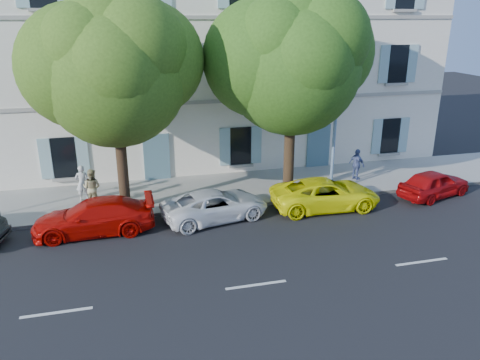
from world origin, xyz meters
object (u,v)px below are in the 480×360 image
object	(u,v)px
car_yellow_supercar	(325,194)
pedestrian_a	(82,183)
car_white_coupe	(215,205)
pedestrian_c	(357,165)
pedestrian_b	(92,188)
tree_right	(292,67)
street_lamp	(338,105)
car_red_coupe	(94,217)
car_red_hatchback	(434,184)
tree_left	(114,75)

from	to	relation	value
car_yellow_supercar	pedestrian_a	distance (m)	10.88
car_white_coupe	pedestrian_c	distance (m)	8.32
car_yellow_supercar	pedestrian_b	world-z (taller)	pedestrian_b
pedestrian_c	car_yellow_supercar	bearing A→B (deg)	110.62
car_white_coupe	car_yellow_supercar	xyz separation A→B (m)	(4.94, -0.04, 0.04)
tree_right	pedestrian_a	size ratio (longest dim) A/B	5.49
pedestrian_b	street_lamp	bearing A→B (deg)	-161.54
car_red_coupe	tree_right	distance (m)	10.31
street_lamp	car_white_coupe	bearing A→B (deg)	-166.74
pedestrian_b	pedestrian_c	bearing A→B (deg)	-154.96
car_yellow_supercar	car_red_hatchback	distance (m)	5.51
car_white_coupe	car_red_coupe	bearing A→B (deg)	79.72
pedestrian_a	pedestrian_b	world-z (taller)	pedestrian_b
car_red_coupe	tree_right	world-z (taller)	tree_right
tree_right	car_yellow_supercar	bearing A→B (deg)	-55.29
tree_right	car_white_coupe	bearing A→B (deg)	-156.72
tree_right	pedestrian_a	bearing A→B (deg)	170.65
pedestrian_c	pedestrian_a	bearing A→B (deg)	65.43
tree_left	pedestrian_b	bearing A→B (deg)	149.94
tree_left	street_lamp	distance (m)	9.71
car_white_coupe	pedestrian_b	bearing A→B (deg)	52.93
pedestrian_b	pedestrian_a	bearing A→B (deg)	-36.95
car_yellow_supercar	tree_right	distance (m)	5.70
car_red_coupe	car_red_hatchback	distance (m)	15.32
car_white_coupe	tree_left	distance (m)	6.59
pedestrian_b	car_red_coupe	bearing A→B (deg)	116.83
car_white_coupe	car_red_hatchback	size ratio (longest dim) A/B	1.19
street_lamp	pedestrian_a	bearing A→B (deg)	171.25
pedestrian_b	car_white_coupe	bearing A→B (deg)	178.26
pedestrian_c	pedestrian_b	bearing A→B (deg)	68.89
street_lamp	pedestrian_b	world-z (taller)	street_lamp
pedestrian_b	pedestrian_c	xyz separation A→B (m)	(12.87, 0.35, -0.05)
car_red_coupe	street_lamp	world-z (taller)	street_lamp
car_yellow_supercar	street_lamp	bearing A→B (deg)	-32.79
pedestrian_a	street_lamp	bearing A→B (deg)	170.10
car_white_coupe	tree_left	world-z (taller)	tree_left
car_red_hatchback	tree_left	xyz separation A→B (m)	(-14.09, 1.57, 5.25)
pedestrian_b	car_yellow_supercar	bearing A→B (deg)	-170.06
tree_right	pedestrian_b	world-z (taller)	tree_right
car_red_hatchback	tree_right	bearing A→B (deg)	59.16
tree_left	pedestrian_b	size ratio (longest dim) A/B	5.25
car_white_coupe	tree_right	distance (m)	6.77
car_red_coupe	pedestrian_c	size ratio (longest dim) A/B	2.91
car_red_coupe	car_white_coupe	world-z (taller)	car_red_coupe
car_yellow_supercar	car_red_hatchback	bearing A→B (deg)	-87.72
car_red_hatchback	pedestrian_c	bearing A→B (deg)	26.63
tree_left	tree_right	distance (m)	7.43
tree_right	pedestrian_a	distance (m)	10.63
car_red_hatchback	tree_right	size ratio (longest dim) A/B	0.41
car_red_hatchback	street_lamp	size ratio (longest dim) A/B	0.51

